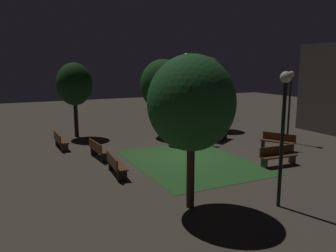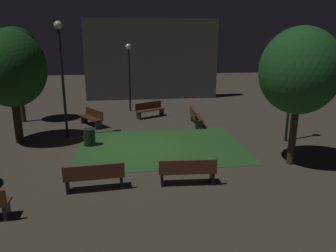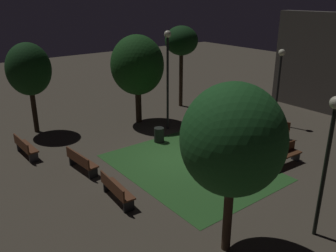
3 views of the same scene
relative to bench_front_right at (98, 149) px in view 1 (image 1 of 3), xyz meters
The scene contains 16 objects.
ground_plane 4.13m from the bench_front_right, 69.65° to the left, with size 60.00×60.00×0.00m, color #4C4438.
grass_lawn 4.57m from the bench_front_right, 57.24° to the left, with size 6.95×5.25×0.01m, color #2D6028.
bench_front_right is the anchor object (origin of this frame).
bench_by_lamp 2.85m from the bench_front_right, ahead, with size 1.83×0.60×0.88m.
bench_near_trees 9.61m from the bench_front_right, 75.36° to the left, with size 1.81×1.28×0.88m.
bench_front_left 3.22m from the bench_front_right, 154.93° to the right, with size 1.82×0.55×0.88m.
bench_path_side 8.53m from the bench_front_right, 56.64° to the left, with size 0.58×1.82×0.88m.
bench_corner 7.76m from the bench_front_right, 95.59° to the left, with size 1.37×1.77×0.88m.
tree_lawn_side 10.91m from the bench_front_right, 116.87° to the left, with size 2.06×2.06×5.12m.
tree_tall_center 7.02m from the bench_front_right, 125.15° to the left, with size 2.93×2.93×4.91m.
tree_right_canopy 6.40m from the bench_front_right, behind, with size 2.23×2.23×4.70m.
tree_near_wall 7.65m from the bench_front_right, 10.04° to the left, with size 2.75×2.75×4.90m.
lamp_post_path_center 6.81m from the bench_front_right, 106.64° to the left, with size 0.36×0.36×5.23m.
lamp_post_near_wall 9.38m from the bench_front_right, 25.33° to the left, with size 0.36×0.36×4.37m.
lamp_post_plaza_east 11.42m from the bench_front_right, 83.15° to the left, with size 0.36×0.36×4.20m.
trash_bin 4.45m from the bench_front_right, 97.48° to the left, with size 0.49×0.49×0.74m, color black.
Camera 1 is at (14.57, -7.80, 4.57)m, focal length 36.26 mm.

